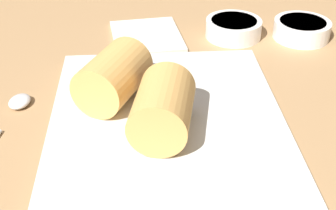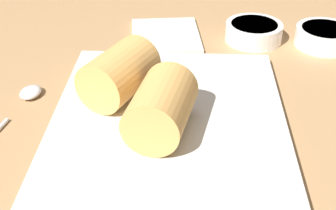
% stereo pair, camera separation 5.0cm
% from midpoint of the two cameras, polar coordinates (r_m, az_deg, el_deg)
% --- Properties ---
extents(table_surface, '(1.80, 1.40, 0.02)m').
position_cam_midpoint_polar(table_surface, '(0.56, 1.01, -2.83)').
color(table_surface, '#A87F54').
rests_on(table_surface, ground).
extents(serving_plate, '(0.34, 0.27, 0.01)m').
position_cam_midpoint_polar(serving_plate, '(0.53, 2.72, -3.02)').
color(serving_plate, silver).
rests_on(serving_plate, table_surface).
extents(roll_front_left, '(0.11, 0.10, 0.06)m').
position_cam_midpoint_polar(roll_front_left, '(0.56, -3.09, 4.04)').
color(roll_front_left, '#DBA356').
rests_on(roll_front_left, serving_plate).
extents(roll_front_right, '(0.11, 0.08, 0.06)m').
position_cam_midpoint_polar(roll_front_right, '(0.50, 2.21, -0.06)').
color(roll_front_right, '#DBA356').
rests_on(roll_front_right, serving_plate).
extents(dipping_bowl_near, '(0.09, 0.09, 0.03)m').
position_cam_midpoint_polar(dipping_bowl_near, '(0.75, 12.32, 8.72)').
color(dipping_bowl_near, white).
rests_on(dipping_bowl_near, table_surface).
extents(dipping_bowl_far, '(0.09, 0.09, 0.03)m').
position_cam_midpoint_polar(dipping_bowl_far, '(0.77, 20.37, 7.84)').
color(dipping_bowl_far, white).
rests_on(dipping_bowl_far, table_surface).
extents(spoon, '(0.20, 0.06, 0.01)m').
position_cam_midpoint_polar(spoon, '(0.59, -15.46, -0.12)').
color(spoon, silver).
rests_on(spoon, table_surface).
extents(napkin, '(0.14, 0.12, 0.01)m').
position_cam_midpoint_polar(napkin, '(0.75, 1.51, 8.42)').
color(napkin, silver).
rests_on(napkin, table_surface).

